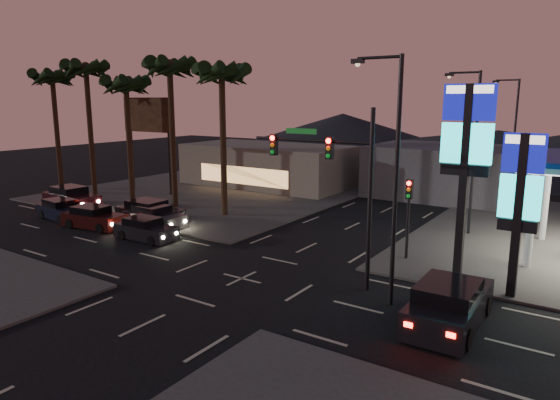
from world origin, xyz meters
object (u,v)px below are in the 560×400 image
Objects in this scene: car_lane_b_front at (154,217)px; car_lane_b_rear at (71,198)px; suv_station at (449,305)px; pylon_sign_tall at (466,143)px; car_lane_a_mid at (94,218)px; pylon_sign_short at (521,191)px; traffic_signal_mast at (334,170)px; car_lane_a_front at (145,229)px; car_lane_a_rear at (62,210)px; car_lane_b_mid at (149,213)px.

car_lane_b_rear is at bearing 176.06° from car_lane_b_front.
suv_station reaches higher than car_lane_b_front.
pylon_sign_tall is at bearing 101.11° from suv_station.
car_lane_a_mid is at bearing -171.56° from pylon_sign_tall.
pylon_sign_short is at bearing -1.08° from car_lane_b_rear.
pylon_sign_short is at bearing 19.13° from traffic_signal_mast.
car_lane_b_front is at bearing 127.20° from car_lane_a_front.
pylon_sign_tall is 23.52m from car_lane_a_mid.
traffic_signal_mast is 7.42m from suv_station.
car_lane_a_front is 0.92× the size of car_lane_a_rear.
car_lane_a_mid is 0.88× the size of car_lane_b_rear.
car_lane_b_mid is at bearing 167.84° from suv_station.
pylon_sign_short is 29.38m from car_lane_a_rear.
car_lane_a_front is at bearing -45.23° from car_lane_b_mid.
pylon_sign_short is 32.13m from car_lane_b_rear.
suv_station is (27.53, -2.02, 0.16)m from car_lane_a_rear.
car_lane_b_front is at bearing -176.75° from pylon_sign_tall.
car_lane_a_mid is (-22.57, -3.35, -5.73)m from pylon_sign_tall.
car_lane_b_rear is at bearing -179.22° from pylon_sign_tall.
car_lane_a_mid is at bearing 175.74° from suv_station.
car_lane_b_mid reaches higher than car_lane_a_mid.
pylon_sign_short is at bearing 69.93° from suv_station.
car_lane_b_front is (3.30, 2.25, 0.02)m from car_lane_a_mid.
pylon_sign_tall reaches higher than car_lane_a_front.
car_lane_a_rear is (-26.53, -3.08, -5.74)m from pylon_sign_tall.
pylon_sign_tall is 21.18m from car_lane_b_mid.
pylon_sign_tall is 7.63m from suv_station.
traffic_signal_mast is at bearing -7.20° from car_lane_b_rear.
car_lane_a_mid is at bearing -23.38° from car_lane_b_rear.
car_lane_a_front is at bearing -0.48° from car_lane_a_mid.
traffic_signal_mast is at bearing -160.87° from pylon_sign_short.
car_lane_a_rear is 0.90× the size of car_lane_b_mid.
suv_station is at bearing -8.80° from car_lane_b_rear.
car_lane_a_rear is at bearing 175.80° from suv_station.
pylon_sign_tall is at bearing 158.20° from pylon_sign_short.
pylon_sign_short is 1.42× the size of car_lane_b_mid.
traffic_signal_mast is at bearing -10.93° from car_lane_b_mid.
car_lane_b_front is 1.29m from car_lane_b_mid.
suv_station is (20.27, -4.01, 0.13)m from car_lane_b_front.
car_lane_b_front is (-14.52, 2.42, -4.55)m from traffic_signal_mast.
pylon_sign_tall is 6.02m from traffic_signal_mast.
traffic_signal_mast reaches higher than car_lane_a_mid.
car_lane_b_front reaches higher than car_lane_a_rear.
traffic_signal_mast is at bearing -0.55° from car_lane_a_front.
car_lane_b_front is (7.27, 1.98, 0.03)m from car_lane_a_rear.
pylon_sign_tall is at bearing 36.52° from traffic_signal_mast.
car_lane_b_front is at bearing 168.82° from suv_station.
car_lane_b_front is at bearing 170.55° from traffic_signal_mast.
traffic_signal_mast reaches higher than suv_station.
pylon_sign_tall is 1.12× the size of traffic_signal_mast.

